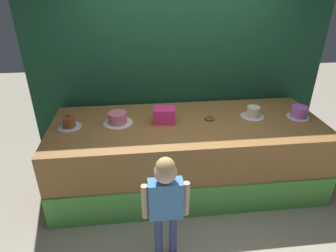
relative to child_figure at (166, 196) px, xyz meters
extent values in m
plane|color=#ADA38E|center=(0.38, 0.46, -0.72)|extent=(12.00, 12.00, 0.00)
cube|color=#9E6B38|center=(0.38, 1.08, -0.28)|extent=(3.25, 1.24, 0.89)
cube|color=#59B24C|center=(0.38, 0.45, -0.52)|extent=(3.25, 0.02, 0.40)
cube|color=#19472D|center=(0.38, 1.80, 0.68)|extent=(3.95, 0.08, 2.82)
cylinder|color=#3F4C8C|center=(-0.07, 0.00, -0.48)|extent=(0.08, 0.08, 0.50)
cylinder|color=#3F4C8C|center=(0.07, 0.00, -0.48)|extent=(0.08, 0.08, 0.50)
cube|color=#4C8CD8|center=(0.00, 0.00, -0.03)|extent=(0.31, 0.14, 0.39)
cylinder|color=beige|center=(-0.19, 0.00, -0.05)|extent=(0.06, 0.06, 0.35)
cylinder|color=beige|center=(0.19, 0.00, -0.05)|extent=(0.06, 0.06, 0.35)
sphere|color=beige|center=(0.00, 0.00, 0.26)|extent=(0.20, 0.20, 0.20)
sphere|color=tan|center=(0.00, 0.00, 0.31)|extent=(0.17, 0.17, 0.17)
cube|color=#F83381|center=(0.11, 1.12, 0.26)|extent=(0.28, 0.22, 0.18)
torus|color=brown|center=(0.66, 1.12, 0.19)|extent=(0.12, 0.12, 0.04)
cylinder|color=silver|center=(-1.00, 1.10, 0.18)|extent=(0.27, 0.27, 0.01)
cylinder|color=brown|center=(-1.00, 1.10, 0.24)|extent=(0.14, 0.14, 0.12)
sphere|color=red|center=(-1.00, 1.10, 0.32)|extent=(0.03, 0.03, 0.03)
cylinder|color=white|center=(-0.45, 1.15, 0.18)|extent=(0.35, 0.35, 0.01)
cylinder|color=pink|center=(-0.45, 1.15, 0.24)|extent=(0.22, 0.22, 0.13)
cylinder|color=silver|center=(1.21, 1.14, 0.18)|extent=(0.29, 0.29, 0.01)
cylinder|color=beige|center=(1.21, 1.14, 0.24)|extent=(0.16, 0.16, 0.12)
cylinder|color=silver|center=(1.76, 1.06, 0.18)|extent=(0.28, 0.28, 0.01)
cylinder|color=#CC66D8|center=(1.76, 1.06, 0.25)|extent=(0.19, 0.19, 0.13)
camera|label=1|loc=(-0.21, -2.01, 1.75)|focal=31.38mm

